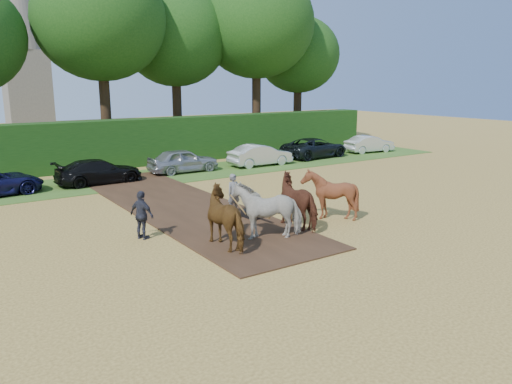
{
  "coord_description": "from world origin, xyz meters",
  "views": [
    {
      "loc": [
        -7.66,
        -12.51,
        5.41
      ],
      "look_at": [
        2.35,
        2.32,
        1.4
      ],
      "focal_mm": 35.0,
      "sensor_mm": 36.0,
      "label": 1
    }
  ],
  "objects_px": {
    "spectator_far": "(142,215)",
    "church": "(19,9)",
    "plough_team": "(283,205)",
    "parked_cars": "(141,166)"
  },
  "relations": [
    {
      "from": "spectator_far",
      "to": "church",
      "type": "relative_size",
      "value": 0.06
    },
    {
      "from": "spectator_far",
      "to": "parked_cars",
      "type": "bearing_deg",
      "value": -46.51
    },
    {
      "from": "plough_team",
      "to": "church",
      "type": "bearing_deg",
      "value": 88.95
    },
    {
      "from": "parked_cars",
      "to": "church",
      "type": "xyz_separation_m",
      "value": [
        1.56,
        40.94,
        13.03
      ]
    },
    {
      "from": "spectator_far",
      "to": "parked_cars",
      "type": "height_order",
      "value": "spectator_far"
    },
    {
      "from": "spectator_far",
      "to": "church",
      "type": "xyz_separation_m",
      "value": [
        5.62,
        51.5,
        12.87
      ]
    },
    {
      "from": "plough_team",
      "to": "parked_cars",
      "type": "bearing_deg",
      "value": 92.67
    },
    {
      "from": "plough_team",
      "to": "parked_cars",
      "type": "height_order",
      "value": "plough_team"
    },
    {
      "from": "spectator_far",
      "to": "plough_team",
      "type": "bearing_deg",
      "value": -138.27
    },
    {
      "from": "plough_team",
      "to": "parked_cars",
      "type": "relative_size",
      "value": 0.16
    }
  ]
}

